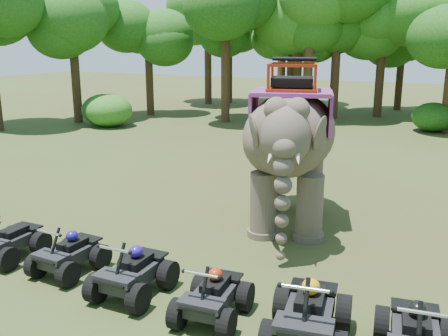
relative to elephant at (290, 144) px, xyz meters
The scene contains 20 objects.
ground 3.97m from the elephant, 110.01° to the right, with size 110.00×110.00×0.00m, color #47381E.
elephant is the anchor object (origin of this frame).
atv_0 7.48m from the elephant, 134.79° to the right, with size 1.14×1.56×1.16m, color black, non-canonical shape.
atv_1 6.36m from the elephant, 123.18° to the right, with size 1.14×1.56×1.16m, color black, non-canonical shape.
atv_2 5.78m from the elephant, 105.45° to the right, with size 1.23×1.68×1.25m, color black, non-canonical shape.
atv_3 5.71m from the elephant, 85.93° to the right, with size 1.15×1.58×1.17m, color black, non-canonical shape.
atv_4 6.07m from the elephant, 67.94° to the right, with size 1.36×1.86×1.38m, color black, non-canonical shape.
atv_5 6.75m from the elephant, 53.59° to the right, with size 1.27×1.74×1.29m, color black, non-canonical shape.
tree_0 22.03m from the elephant, 92.91° to the left, with size 6.17×6.17×8.81m, color #195114, non-canonical shape.
tree_23 21.02m from the elephant, 147.48° to the left, with size 5.56×5.56×7.95m, color #195114, non-canonical shape.
tree_24 22.32m from the elephant, 133.95° to the left, with size 5.05×5.05×7.21m, color #195114, non-canonical shape.
tree_25 18.32m from the elephant, 121.29° to the left, with size 5.66×5.66×8.09m, color #195114, non-canonical shape.
tree_26 19.92m from the elephant, 107.16° to the left, with size 5.11×5.11×7.30m, color #195114, non-canonical shape.
tree_29 21.67m from the elephant, 108.48° to the left, with size 5.48×5.48×7.82m, color #195114, non-canonical shape.
tree_30 18.56m from the elephant, 105.19° to the left, with size 6.55×6.55×9.36m, color #195114, non-canonical shape.
tree_31 25.84m from the elephant, 110.05° to the left, with size 7.23×7.23×10.33m, color #195114, non-canonical shape.
tree_33 20.54m from the elephant, 100.38° to the left, with size 6.30×6.30×8.99m, color #195114, non-canonical shape.
tree_34 26.11m from the elephant, 90.76° to the left, with size 5.05×5.05×7.22m, color #195114, non-canonical shape.
tree_37 28.41m from the elephant, 118.68° to the left, with size 5.83×5.83×8.33m, color #195114, non-canonical shape.
tree_38 27.71m from the elephant, 122.29° to the left, with size 6.24×6.24×8.91m, color #195114, non-canonical shape.
Camera 1 is at (5.31, -9.76, 5.03)m, focal length 40.00 mm.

